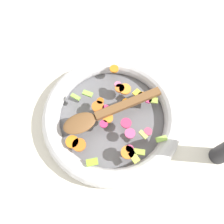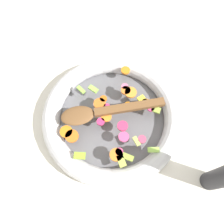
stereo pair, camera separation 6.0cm
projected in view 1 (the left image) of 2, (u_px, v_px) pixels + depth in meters
The scene contains 4 objects.
ground_plane at pixel (112, 119), 0.65m from camera, with size 4.00×4.00×0.00m, color silver.
skillet at pixel (112, 116), 0.63m from camera, with size 0.40×0.40×0.05m.
chopped_vegetables at pixel (116, 117), 0.59m from camera, with size 0.30×0.29×0.01m.
wooden_spoon at pixel (102, 114), 0.58m from camera, with size 0.26×0.19×0.01m.
Camera 1 is at (-0.21, -0.13, 0.60)m, focal length 35.00 mm.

